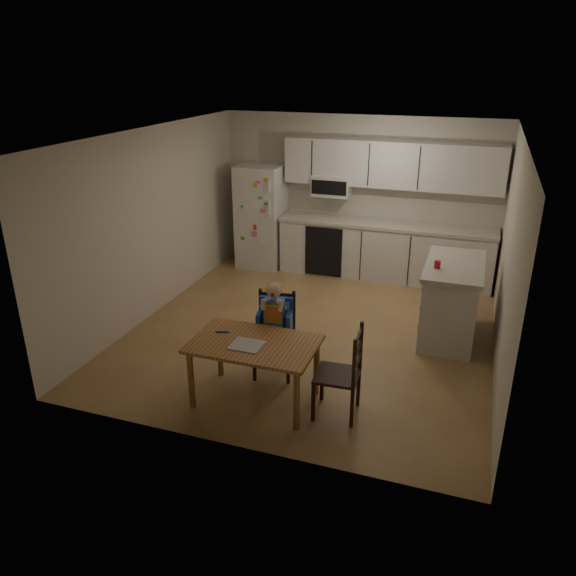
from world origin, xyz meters
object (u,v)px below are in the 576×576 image
Objects in this scene: kitchen_island at (451,300)px; refrigerator at (262,216)px; chair_booster at (275,318)px; red_cup at (437,264)px; dining_table at (254,350)px; chair_side at (347,367)px.

refrigerator is at bearing 151.86° from kitchen_island.
red_cup is at bearing 30.14° from chair_booster.
chair_booster reaches higher than red_cup.
red_cup is (3.03, -1.95, 0.17)m from refrigerator.
dining_table is 1.32× the size of chair_side.
chair_booster is at bearing -123.61° from chair_side.
refrigerator is 1.54× the size of chair_booster.
kitchen_island is 0.61m from red_cup.
dining_table is at bearing -89.80° from chair_side.
red_cup reaches higher than dining_table.
refrigerator is 1.28× the size of kitchen_island.
chair_booster reaches higher than chair_side.
refrigerator reaches higher than chair_booster.
dining_table is (-1.77, -2.16, 0.09)m from kitchen_island.
dining_table is 1.14× the size of chair_booster.
red_cup is at bearing 50.87° from dining_table.
kitchen_island is 2.36m from chair_booster.
chair_side is at bearing -111.46° from kitchen_island.
refrigerator is 4.53m from chair_side.
refrigerator is 4.16m from dining_table.
refrigerator is 3.58m from chair_booster.
chair_booster is (-1.58, -1.32, -0.36)m from red_cup.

